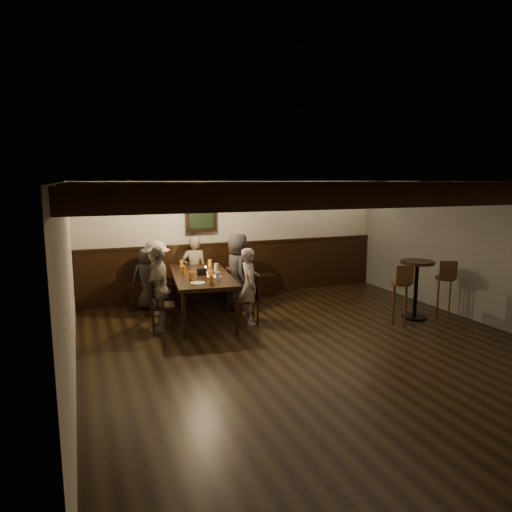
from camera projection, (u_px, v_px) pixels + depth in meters
name	position (u px, v px, depth m)	size (l,w,h in m)	color
room	(245.00, 254.00, 8.35)	(7.00, 7.00, 7.00)	black
dining_table	(201.00, 278.00, 7.94)	(1.21, 2.23, 0.80)	black
chair_left_near	(159.00, 300.00, 8.27)	(0.45, 0.45, 0.88)	black
chair_left_far	(162.00, 314.00, 7.42)	(0.43, 0.43, 0.85)	black
chair_right_near	(237.00, 294.00, 8.63)	(0.49, 0.49, 0.96)	black
chair_right_far	(248.00, 308.00, 7.77)	(0.44, 0.44, 0.86)	black
person_bench_left	(148.00, 278.00, 8.61)	(0.58, 0.38, 1.18)	#28292B
person_bench_centre	(194.00, 270.00, 8.96)	(0.49, 0.32, 1.34)	slate
person_bench_right	(241.00, 271.00, 9.04)	(0.61, 0.48, 1.26)	maroon
person_left_near	(157.00, 278.00, 8.20)	(0.88, 0.51, 1.37)	#9F8F86
person_left_far	(159.00, 289.00, 7.34)	(0.81, 0.34, 1.38)	gray
person_right_near	(238.00, 272.00, 8.56)	(0.70, 0.46, 1.44)	#28272A
person_right_far	(249.00, 286.00, 7.71)	(0.47, 0.31, 1.30)	gray
pint_a	(181.00, 264.00, 8.52)	(0.07, 0.07, 0.14)	#BF7219
pint_b	(210.00, 263.00, 8.60)	(0.07, 0.07, 0.14)	#BF7219
pint_c	(183.00, 270.00, 7.94)	(0.07, 0.07, 0.14)	#BF7219
pint_d	(216.00, 267.00, 8.19)	(0.07, 0.07, 0.14)	silver
pint_e	(192.00, 276.00, 7.44)	(0.07, 0.07, 0.14)	#BF7219
pint_f	(218.00, 276.00, 7.45)	(0.07, 0.07, 0.14)	silver
pint_g	(211.00, 280.00, 7.17)	(0.07, 0.07, 0.14)	#BF7219
plate_near	(198.00, 283.00, 7.23)	(0.24, 0.24, 0.01)	white
plate_far	(214.00, 277.00, 7.69)	(0.24, 0.24, 0.01)	white
condiment_caddy	(202.00, 271.00, 7.88)	(0.15, 0.10, 0.12)	black
candle	(206.00, 269.00, 8.25)	(0.05, 0.05, 0.05)	beige
high_top_table	(416.00, 281.00, 7.98)	(0.58, 0.58, 1.03)	black
bar_stool_left	(400.00, 302.00, 7.66)	(0.36, 0.37, 1.05)	#3A2012
bar_stool_right	(444.00, 296.00, 8.06)	(0.37, 0.38, 1.05)	#3A2012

